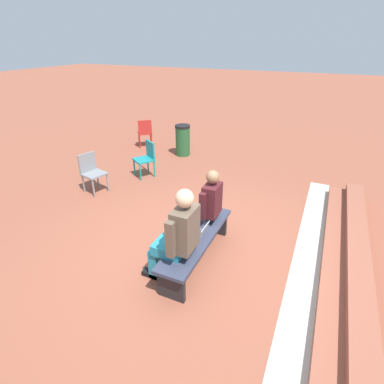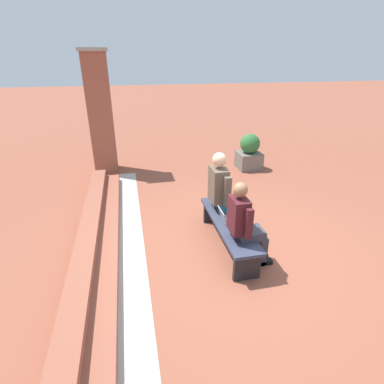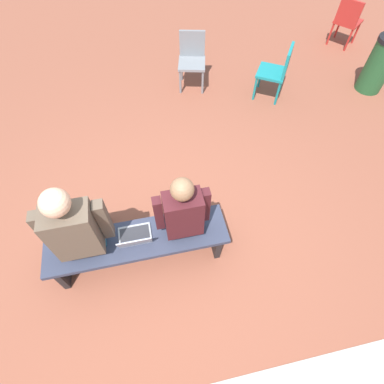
# 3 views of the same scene
# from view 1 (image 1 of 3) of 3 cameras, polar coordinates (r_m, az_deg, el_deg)

# --- Properties ---
(ground_plane) EXTENTS (60.00, 60.00, 0.00)m
(ground_plane) POSITION_cam_1_polar(r_m,az_deg,el_deg) (4.74, 2.00, -11.78)
(ground_plane) COLOR brown
(concrete_strip) EXTENTS (7.25, 0.40, 0.01)m
(concrete_strip) POSITION_cam_1_polar(r_m,az_deg,el_deg) (4.41, 20.06, -17.37)
(concrete_strip) COLOR #B7B2A8
(concrete_strip) RESTS_ON ground
(brick_steps) EXTENTS (6.45, 0.60, 0.30)m
(brick_steps) POSITION_cam_1_polar(r_m,az_deg,el_deg) (4.37, 27.75, -17.47)
(brick_steps) COLOR #93513D
(brick_steps) RESTS_ON ground
(bench) EXTENTS (1.80, 0.44, 0.45)m
(bench) POSITION_cam_1_polar(r_m,az_deg,el_deg) (4.41, 0.94, -9.37)
(bench) COLOR #33384C
(bench) RESTS_ON ground
(person_student) EXTENTS (0.51, 0.65, 1.29)m
(person_student) POSITION_cam_1_polar(r_m,az_deg,el_deg) (4.60, 2.59, -2.56)
(person_student) COLOR #383842
(person_student) RESTS_ON ground
(person_adult) EXTENTS (0.59, 0.74, 1.42)m
(person_adult) POSITION_cam_1_polar(r_m,az_deg,el_deg) (3.86, -2.84, -8.18)
(person_adult) COLOR teal
(person_adult) RESTS_ON ground
(laptop) EXTENTS (0.32, 0.29, 0.21)m
(laptop) POSITION_cam_1_polar(r_m,az_deg,el_deg) (4.31, 1.04, -7.93)
(laptop) COLOR #9EA0A5
(laptop) RESTS_ON bench
(plastic_chair_far_left) EXTENTS (0.51, 0.51, 0.84)m
(plastic_chair_far_left) POSITION_cam_1_polar(r_m,az_deg,el_deg) (6.73, -18.59, 3.92)
(plastic_chair_far_left) COLOR gray
(plastic_chair_far_left) RESTS_ON ground
(plastic_chair_far_right) EXTENTS (0.58, 0.58, 0.84)m
(plastic_chair_far_right) POSITION_cam_1_polar(r_m,az_deg,el_deg) (7.23, -8.67, 6.67)
(plastic_chair_far_right) COLOR teal
(plastic_chair_far_right) RESTS_ON ground
(plastic_chair_near_bench_left) EXTENTS (0.59, 0.59, 0.84)m
(plastic_chair_near_bench_left) POSITION_cam_1_polar(r_m,az_deg,el_deg) (9.34, -8.96, 11.35)
(plastic_chair_near_bench_left) COLOR red
(plastic_chair_near_bench_left) RESTS_ON ground
(litter_bin) EXTENTS (0.42, 0.42, 0.86)m
(litter_bin) POSITION_cam_1_polar(r_m,az_deg,el_deg) (8.54, -1.78, 9.83)
(litter_bin) COLOR #23562D
(litter_bin) RESTS_ON ground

